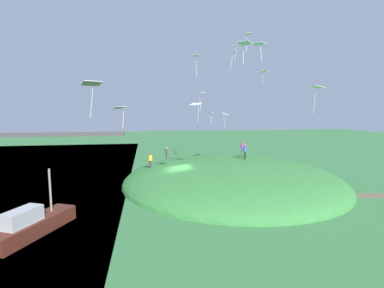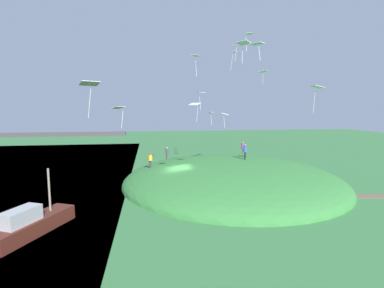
# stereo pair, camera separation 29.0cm
# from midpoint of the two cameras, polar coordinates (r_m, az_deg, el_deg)

# --- Properties ---
(ground_plane) EXTENTS (160.00, 160.00, 0.00)m
(ground_plane) POSITION_cam_midpoint_polar(r_m,az_deg,el_deg) (29.57, -2.45, -8.74)
(ground_plane) COLOR #38753E
(grass_hill) EXTENTS (24.06, 25.25, 4.82)m
(grass_hill) POSITION_cam_midpoint_polar(r_m,az_deg,el_deg) (32.31, 8.21, -7.45)
(grass_hill) COLOR #377E3A
(grass_hill) RESTS_ON ground_plane
(bridge_deck_far) EXTENTS (42.07, 1.80, 0.70)m
(bridge_deck_far) POSITION_cam_midpoint_polar(r_m,az_deg,el_deg) (62.86, -32.63, 1.55)
(bridge_deck_far) COLOR #4A4748
(boat_on_lake) EXTENTS (3.91, 6.07, 3.99)m
(boat_on_lake) POSITION_cam_midpoint_polar(r_m,az_deg,el_deg) (21.34, -29.43, -13.89)
(boat_on_lake) COLOR #512219
(boat_on_lake) RESTS_ON lake_water
(person_on_hilltop) EXTENTS (0.57, 0.57, 1.77)m
(person_on_hilltop) POSITION_cam_midpoint_polar(r_m,az_deg,el_deg) (32.46, 10.95, -1.15)
(person_on_hilltop) COLOR black
(person_on_hilltop) RESTS_ON grass_hill
(person_watching_kites) EXTENTS (0.50, 0.50, 1.70)m
(person_watching_kites) POSITION_cam_midpoint_polar(r_m,az_deg,el_deg) (31.52, -8.19, -2.91)
(person_watching_kites) COLOR #2D322B
(person_watching_kites) RESTS_ON grass_hill
(person_with_child) EXTENTS (0.46, 0.46, 1.83)m
(person_with_child) POSITION_cam_midpoint_polar(r_m,az_deg,el_deg) (40.77, 10.45, -0.55)
(person_with_child) COLOR #565144
(person_with_child) RESTS_ON grass_hill
(person_near_shore) EXTENTS (0.51, 0.51, 1.60)m
(person_near_shore) POSITION_cam_midpoint_polar(r_m,az_deg,el_deg) (36.66, -4.87, -1.56)
(person_near_shore) COLOR brown
(person_near_shore) RESTS_ON grass_hill
(kite_0) EXTENTS (0.79, 0.92, 1.59)m
(kite_0) POSITION_cam_midpoint_polar(r_m,az_deg,el_deg) (35.02, 4.03, 6.19)
(kite_0) COLOR white
(kite_1) EXTENTS (0.92, 0.91, 2.14)m
(kite_1) POSITION_cam_midpoint_polar(r_m,az_deg,el_deg) (35.08, 8.77, 17.62)
(kite_1) COLOR white
(kite_2) EXTENTS (1.06, 1.06, 1.55)m
(kite_2) POSITION_cam_midpoint_polar(r_m,az_deg,el_deg) (22.89, 0.90, 7.90)
(kite_2) COLOR silver
(kite_3) EXTENTS (1.34, 1.42, 1.46)m
(kite_3) POSITION_cam_midpoint_polar(r_m,az_deg,el_deg) (34.29, 14.51, 13.99)
(kite_3) COLOR white
(kite_5) EXTENTS (1.03, 1.19, 1.52)m
(kite_5) POSITION_cam_midpoint_polar(r_m,az_deg,el_deg) (29.29, 7.04, 5.94)
(kite_5) COLOR white
(kite_6) EXTENTS (1.10, 1.22, 2.21)m
(kite_6) POSITION_cam_midpoint_polar(r_m,az_deg,el_deg) (30.83, 1.06, 17.22)
(kite_6) COLOR white
(kite_7) EXTENTS (1.01, 1.30, 2.29)m
(kite_7) POSITION_cam_midpoint_polar(r_m,az_deg,el_deg) (26.21, 24.26, 10.28)
(kite_7) COLOR white
(kite_8) EXTENTS (1.05, 1.24, 1.84)m
(kite_8) POSITION_cam_midpoint_polar(r_m,az_deg,el_deg) (29.43, 1.94, 10.18)
(kite_8) COLOR white
(kite_9) EXTENTS (1.11, 1.17, 1.64)m
(kite_9) POSITION_cam_midpoint_polar(r_m,az_deg,el_deg) (21.79, 10.79, 19.28)
(kite_9) COLOR white
(kite_10) EXTENTS (1.15, 1.20, 1.71)m
(kite_10) POSITION_cam_midpoint_polar(r_m,az_deg,el_deg) (22.76, -14.30, 6.97)
(kite_10) COLOR silver
(kite_11) EXTENTS (1.25, 1.11, 2.08)m
(kite_11) POSITION_cam_midpoint_polar(r_m,az_deg,el_deg) (17.40, -19.56, 11.15)
(kite_11) COLOR white
(kite_12) EXTENTS (0.99, 1.04, 1.16)m
(kite_12) POSITION_cam_midpoint_polar(r_m,az_deg,el_deg) (20.19, 13.49, 19.02)
(kite_12) COLOR silver
(kite_13) EXTENTS (0.74, 0.82, 2.05)m
(kite_13) POSITION_cam_midpoint_polar(r_m,az_deg,el_deg) (37.07, 8.94, 18.72)
(kite_13) COLOR white
(kite_14) EXTENTS (0.86, 0.99, 1.81)m
(kite_14) POSITION_cam_midpoint_polar(r_m,az_deg,el_deg) (31.26, 11.68, 20.79)
(kite_14) COLOR white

